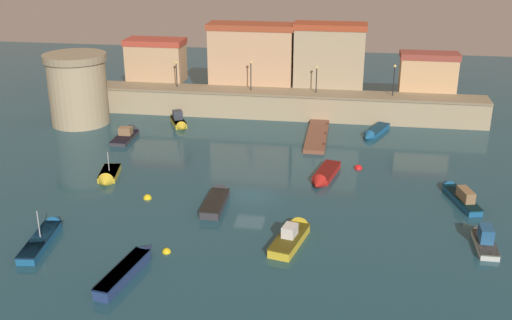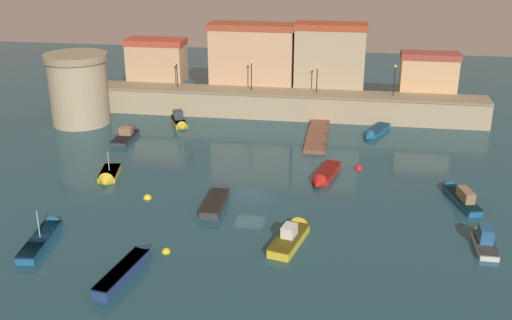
{
  "view_description": "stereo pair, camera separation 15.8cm",
  "coord_description": "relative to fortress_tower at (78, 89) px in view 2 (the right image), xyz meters",
  "views": [
    {
      "loc": [
        8.13,
        -48.2,
        22.18
      ],
      "look_at": [
        0.0,
        3.56,
        1.99
      ],
      "focal_mm": 43.38,
      "sensor_mm": 36.0,
      "label": 1
    },
    {
      "loc": [
        8.28,
        -48.18,
        22.18
      ],
      "look_at": [
        0.0,
        3.56,
        1.99
      ],
      "focal_mm": 43.38,
      "sensor_mm": 36.0,
      "label": 2
    }
  ],
  "objects": [
    {
      "name": "ground_plane",
      "position": [
        23.1,
        -17.44,
        -4.18
      ],
      "size": [
        131.51,
        131.51,
        0.0
      ],
      "primitive_type": "plane",
      "color": "#1E4756"
    },
    {
      "name": "quay_wall",
      "position": [
        23.1,
        6.24,
        -2.57
      ],
      "size": [
        48.15,
        3.84,
        3.21
      ],
      "color": "tan",
      "rests_on": "ground"
    },
    {
      "name": "old_town_backdrop",
      "position": [
        22.07,
        9.87,
        2.29
      ],
      "size": [
        41.15,
        4.07,
        7.93
      ],
      "color": "tan",
      "rests_on": "ground"
    },
    {
      "name": "fortress_tower",
      "position": [
        0.0,
        0.0,
        0.0
      ],
      "size": [
        7.15,
        7.15,
        8.25
      ],
      "color": "tan",
      "rests_on": "ground"
    },
    {
      "name": "pier_dock",
      "position": [
        27.88,
        -0.89,
        -3.97
      ],
      "size": [
        2.19,
        10.74,
        0.7
      ],
      "color": "brown",
      "rests_on": "ground"
    },
    {
      "name": "quay_lamp_0",
      "position": [
        10.09,
        6.24,
        1.18
      ],
      "size": [
        0.32,
        0.32,
        3.2
      ],
      "color": "black",
      "rests_on": "quay_wall"
    },
    {
      "name": "quay_lamp_1",
      "position": [
        19.31,
        6.24,
        1.38
      ],
      "size": [
        0.32,
        0.32,
        3.56
      ],
      "color": "black",
      "rests_on": "quay_wall"
    },
    {
      "name": "quay_lamp_2",
      "position": [
        27.18,
        6.24,
        1.18
      ],
      "size": [
        0.32,
        0.32,
        3.21
      ],
      "color": "black",
      "rests_on": "quay_wall"
    },
    {
      "name": "quay_lamp_3",
      "position": [
        36.15,
        6.24,
        1.44
      ],
      "size": [
        0.32,
        0.32,
        3.66
      ],
      "color": "black",
      "rests_on": "quay_wall"
    },
    {
      "name": "moored_boat_0",
      "position": [
        20.64,
        -19.25,
        -3.78
      ],
      "size": [
        1.58,
        6.16,
        1.45
      ],
      "rotation": [
        0.0,
        0.0,
        1.58
      ],
      "color": "#333338",
      "rests_on": "ground"
    },
    {
      "name": "moored_boat_1",
      "position": [
        34.07,
        0.96,
        -3.89
      ],
      "size": [
        3.47,
        6.04,
        1.27
      ],
      "rotation": [
        0.0,
        0.0,
        -1.96
      ],
      "color": "#195689",
      "rests_on": "ground"
    },
    {
      "name": "moored_boat_2",
      "position": [
        27.63,
        -24.63,
        -3.72
      ],
      "size": [
        2.97,
        6.48,
        1.97
      ],
      "rotation": [
        0.0,
        0.0,
        1.34
      ],
      "color": "gold",
      "rests_on": "ground"
    },
    {
      "name": "moored_boat_3",
      "position": [
        17.11,
        -31.2,
        -3.75
      ],
      "size": [
        2.24,
        7.17,
        1.06
      ],
      "rotation": [
        0.0,
        0.0,
        1.41
      ],
      "color": "navy",
      "rests_on": "ground"
    },
    {
      "name": "moored_boat_4",
      "position": [
        41.57,
        -23.01,
        -3.74
      ],
      "size": [
        1.35,
        5.11,
        1.94
      ],
      "rotation": [
        0.0,
        0.0,
        1.57
      ],
      "color": "silver",
      "rests_on": "ground"
    },
    {
      "name": "moored_boat_5",
      "position": [
        9.58,
        -15.87,
        -3.88
      ],
      "size": [
        2.38,
        4.77,
        2.85
      ],
      "rotation": [
        0.0,
        0.0,
        -1.38
      ],
      "color": "gold",
      "rests_on": "ground"
    },
    {
      "name": "moored_boat_6",
      "position": [
        40.89,
        -15.38,
        -3.73
      ],
      "size": [
        2.91,
        7.02,
        1.74
      ],
      "rotation": [
        0.0,
        0.0,
        1.83
      ],
      "color": "#195689",
      "rests_on": "ground"
    },
    {
      "name": "moored_boat_7",
      "position": [
        7.21,
        -3.85,
        -3.83
      ],
      "size": [
        1.76,
        5.88,
        1.88
      ],
      "rotation": [
        0.0,
        0.0,
        1.58
      ],
      "color": "#333338",
      "rests_on": "ground"
    },
    {
      "name": "moored_boat_8",
      "position": [
        9.24,
        -27.5,
        -3.85
      ],
      "size": [
        2.15,
        7.31,
        3.05
      ],
      "rotation": [
        0.0,
        0.0,
        1.69
      ],
      "color": "#195689",
      "rests_on": "ground"
    },
    {
      "name": "moored_boat_9",
      "position": [
        29.25,
        -12.77,
        -3.83
      ],
      "size": [
        2.74,
        6.32,
        1.4
      ],
      "rotation": [
        0.0,
        0.0,
        -1.79
      ],
      "color": "red",
      "rests_on": "ground"
    },
    {
      "name": "moored_boat_10",
      "position": [
        11.75,
        0.76,
        -3.7
      ],
      "size": [
        3.14,
        4.61,
        1.94
      ],
      "rotation": [
        0.0,
        0.0,
        -1.11
      ],
      "color": "gold",
      "rests_on": "ground"
    },
    {
      "name": "mooring_buoy_0",
      "position": [
        14.5,
        -19.33,
        -4.18
      ],
      "size": [
        0.73,
        0.73,
        0.73
      ],
      "primitive_type": "sphere",
      "color": "yellow",
      "rests_on": "ground"
    },
    {
      "name": "mooring_buoy_1",
      "position": [
        32.4,
        -9.54,
        -4.18
      ],
      "size": [
        0.78,
        0.78,
        0.78
      ],
      "primitive_type": "sphere",
      "color": "red",
      "rests_on": "ground"
    },
    {
      "name": "mooring_buoy_2",
      "position": [
        18.8,
        -28.04,
        -4.18
      ],
      "size": [
        0.65,
        0.65,
        0.65
      ],
      "primitive_type": "sphere",
      "color": "yellow",
      "rests_on": "ground"
    }
  ]
}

